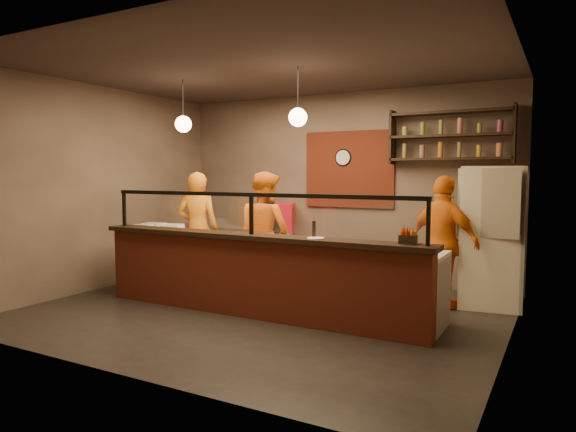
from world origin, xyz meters
The scene contains 29 objects.
floor centered at (0.00, 0.00, 0.00)m, with size 6.00×6.00×0.00m, color black.
ceiling centered at (0.00, 0.00, 3.20)m, with size 6.00×6.00×0.00m, color #3B312E.
wall_back centered at (0.00, 2.50, 1.60)m, with size 6.00×6.00×0.00m, color #746255.
wall_left centered at (-3.00, 0.00, 1.60)m, with size 5.00×5.00×0.00m, color #746255.
wall_right centered at (3.00, 0.00, 1.60)m, with size 5.00×5.00×0.00m, color #746255.
wall_front centered at (0.00, -2.50, 1.60)m, with size 6.00×6.00×0.00m, color #746255.
brick_patch centered at (0.20, 2.47, 1.90)m, with size 1.60×0.04×1.30m, color #953720.
service_counter centered at (0.00, -0.30, 0.50)m, with size 4.60×0.25×1.00m, color #953720.
counter_ledge centered at (0.00, -0.30, 1.03)m, with size 4.70×0.37×0.06m, color black.
worktop_cabinet centered at (0.00, 0.20, 0.42)m, with size 4.60×0.75×0.85m, color gray.
worktop centered at (0.00, 0.20, 0.88)m, with size 4.60×0.75×0.05m, color beige.
sneeze_guard centered at (0.00, -0.30, 1.37)m, with size 4.50×0.05×0.52m.
wall_shelving centered at (1.90, 2.32, 2.40)m, with size 1.84×0.28×0.85m.
wall_clock centered at (0.10, 2.46, 2.10)m, with size 0.30×0.30×0.04m, color black.
pendant_left centered at (-1.50, 0.20, 2.55)m, with size 0.24×0.24×0.77m.
pendant_right centered at (0.40, 0.20, 2.55)m, with size 0.24×0.24×0.77m.
cook_left centered at (-1.75, 0.81, 0.93)m, with size 0.68×0.44×1.86m, color orange.
cook_mid centered at (-0.50, 0.86, 0.93)m, with size 0.90×0.70×1.86m, color orange.
cook_right centered at (2.05, 1.31, 0.90)m, with size 1.06×0.44×1.80m, color orange.
fridge centered at (2.60, 1.70, 0.96)m, with size 0.80×0.75×1.92m, color #EAE6C6.
red_cooler centered at (-1.02, 2.15, 0.65)m, with size 0.56×0.51×1.30m, color red.
pizza_dough centered at (0.69, 0.13, 0.91)m, with size 0.48×0.48×0.01m, color beige.
prep_tub_a centered at (-2.15, 0.23, 0.98)m, with size 0.31×0.25×0.16m, color silver.
prep_tub_b centered at (-1.85, 0.31, 0.97)m, with size 0.30×0.24×0.15m, color white.
prep_tub_c centered at (-2.15, -0.06, 0.98)m, with size 0.31×0.24×0.15m, color white.
rolling_pin centered at (-0.82, 0.17, 0.93)m, with size 0.06×0.06×0.35m, color yellow.
condiment_caddy centered at (1.99, -0.24, 1.11)m, with size 0.18×0.14×0.10m, color black.
pepper_mill centered at (0.85, -0.25, 1.16)m, with size 0.04×0.04×0.20m, color black.
small_plate centered at (0.92, -0.33, 1.07)m, with size 0.20×0.20×0.01m, color silver.
Camera 1 is at (3.50, -5.74, 1.82)m, focal length 32.00 mm.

